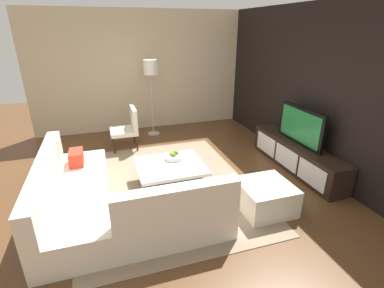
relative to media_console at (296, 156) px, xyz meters
name	(u,v)px	position (x,y,z in m)	size (l,w,h in m)	color
ground_plane	(166,189)	(0.00, -2.40, -0.25)	(14.00, 14.00, 0.00)	brown
feature_wall_back	(321,91)	(0.00, 0.30, 1.15)	(6.40, 0.12, 2.80)	black
side_wall_left	(143,72)	(-3.20, -2.20, 1.15)	(0.12, 5.20, 2.80)	beige
area_rug	(165,186)	(-0.10, -2.40, -0.24)	(3.40, 2.63, 0.01)	gray
media_console	(296,156)	(0.00, 0.00, 0.00)	(2.18, 0.43, 0.50)	black
television	(301,126)	(0.00, 0.00, 0.57)	(1.11, 0.06, 0.64)	black
sectional_couch	(107,202)	(0.51, -3.30, 0.03)	(2.40, 2.28, 0.82)	silver
coffee_table	(171,175)	(-0.10, -2.30, -0.05)	(0.93, 1.05, 0.38)	black
accent_chair_near	(128,126)	(-1.92, -2.75, 0.24)	(0.57, 0.54, 0.87)	black
floor_lamp	(151,73)	(-2.59, -2.11, 1.21)	(0.30, 0.30, 1.74)	#A5A5AA
ottoman	(265,197)	(0.93, -1.20, -0.05)	(0.70, 0.70, 0.40)	silver
fruit_bowl	(174,156)	(-0.28, -2.19, 0.18)	(0.28, 0.28, 0.13)	silver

